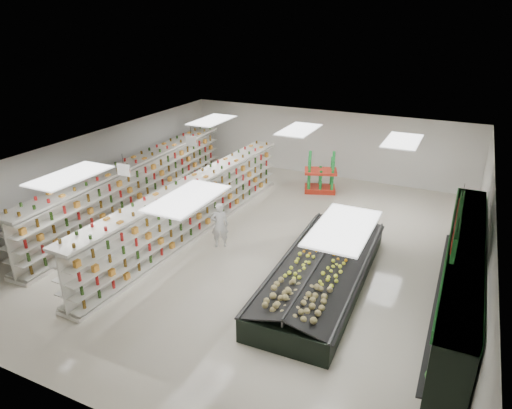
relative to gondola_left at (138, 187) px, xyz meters
The scene contains 16 objects.
floor 5.67m from the gondola_left, ahead, with size 16.00×16.00×0.00m, color beige.
ceiling 6.02m from the gondola_left, ahead, with size 14.00×16.00×0.02m, color white.
wall_back 9.27m from the gondola_left, 53.10° to the left, with size 14.00×0.02×3.20m, color silver.
wall_front 10.26m from the gondola_left, 57.15° to the right, with size 14.00×0.02×3.20m, color silver.
wall_left 1.69m from the gondola_left, 157.41° to the right, with size 0.02×16.00×3.20m, color silver.
wall_right 12.58m from the gondola_left, ahead, with size 0.02×16.00×3.20m, color silver.
produce_wall_case 12.27m from the gondola_left, ahead, with size 0.93×8.00×2.20m.
aisle_sign_near 3.61m from the gondola_left, 56.00° to the right, with size 0.52×0.06×0.75m.
aisle_sign_far 2.87m from the gondola_left, 38.56° to the left, with size 0.52×0.06×0.75m.
hortifruti_banner 12.10m from the gondola_left, 10.10° to the right, with size 0.12×3.20×0.95m.
gondola_left is the anchor object (origin of this frame).
gondola_center 3.27m from the gondola_left, 14.89° to the right, with size 1.35×11.66×2.02m.
produce_island 8.73m from the gondola_left, 14.14° to the right, with size 2.62×6.84×1.01m.
soda_endcap 7.91m from the gondola_left, 40.35° to the left, with size 1.65×1.38×1.80m.
shopper_main 4.76m from the gondola_left, 16.66° to the right, with size 0.59×0.39×1.62m, color white.
shopper_background 3.86m from the gondola_left, 44.31° to the left, with size 0.74×0.45×1.51m, color tan.
Camera 1 is at (6.10, -12.85, 7.48)m, focal length 32.00 mm.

